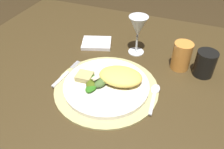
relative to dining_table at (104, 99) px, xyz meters
name	(u,v)px	position (x,y,z in m)	size (l,w,h in m)	color
dining_table	(104,99)	(0.00, 0.00, 0.00)	(1.17, 1.00, 0.75)	#3E2F18
placemat	(106,88)	(0.04, -0.08, 0.15)	(0.34, 0.34, 0.01)	tan
dinner_plate	(106,85)	(0.04, -0.08, 0.16)	(0.28, 0.28, 0.01)	silver
pasta_serving	(121,76)	(0.08, -0.05, 0.18)	(0.14, 0.10, 0.04)	#EAC858
salad_greens	(95,83)	(0.01, -0.10, 0.17)	(0.07, 0.09, 0.03)	#465712
bread_piece	(85,76)	(-0.03, -0.08, 0.17)	(0.05, 0.05, 0.02)	tan
fork	(65,75)	(-0.11, -0.08, 0.15)	(0.03, 0.15, 0.00)	silver
spoon	(155,93)	(0.20, -0.05, 0.15)	(0.03, 0.13, 0.01)	silver
napkin	(97,43)	(-0.09, 0.15, 0.15)	(0.12, 0.09, 0.01)	white
wine_glass	(138,27)	(0.07, 0.16, 0.25)	(0.07, 0.07, 0.15)	silver
amber_tumbler	(182,56)	(0.25, 0.12, 0.19)	(0.07, 0.07, 0.10)	orange
dark_tumbler	(205,64)	(0.33, 0.11, 0.19)	(0.07, 0.07, 0.09)	black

